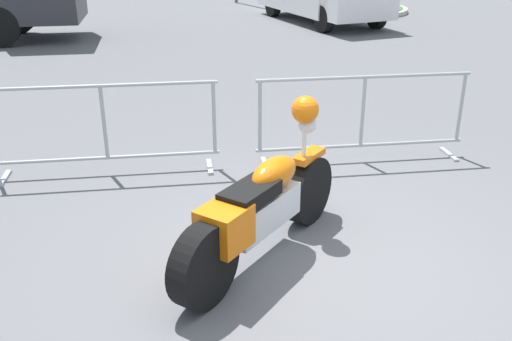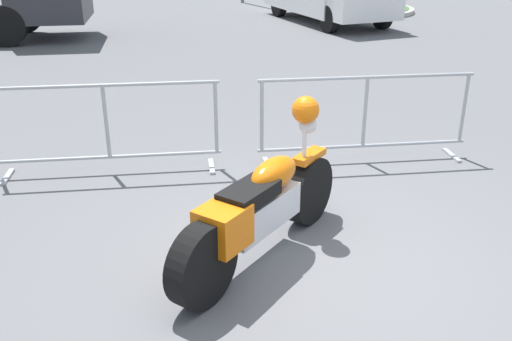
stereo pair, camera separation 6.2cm
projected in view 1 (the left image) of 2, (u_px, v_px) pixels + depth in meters
ground_plane at (319, 262)px, 4.91m from camera, size 120.00×120.00×0.00m
motorcycle at (262, 206)px, 4.80m from camera, size 1.63×1.83×1.28m
crowd_barrier_near at (105, 128)px, 6.45m from camera, size 2.59×0.47×1.07m
crowd_barrier_far at (362, 117)px, 6.82m from camera, size 2.59×0.47×1.07m
planter_island at (347, 4)px, 19.37m from camera, size 4.02×4.02×0.93m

